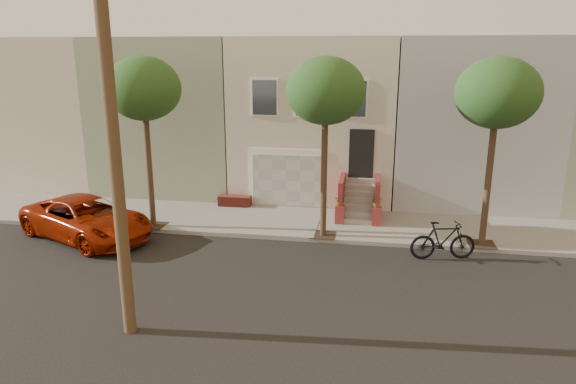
# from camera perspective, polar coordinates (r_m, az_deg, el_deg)

# --- Properties ---
(ground) EXTENTS (90.00, 90.00, 0.00)m
(ground) POSITION_cam_1_polar(r_m,az_deg,el_deg) (15.43, -1.38, -10.03)
(ground) COLOR black
(ground) RESTS_ON ground
(sidewalk) EXTENTS (40.00, 3.70, 0.15)m
(sidewalk) POSITION_cam_1_polar(r_m,az_deg,el_deg) (20.29, 1.46, -3.42)
(sidewalk) COLOR gray
(sidewalk) RESTS_ON ground
(house_row) EXTENTS (33.10, 11.70, 7.00)m
(house_row) POSITION_cam_1_polar(r_m,az_deg,el_deg) (25.18, 3.41, 8.60)
(house_row) COLOR beige
(house_row) RESTS_ON sidewalk
(tree_left) EXTENTS (2.70, 2.57, 6.30)m
(tree_left) POSITION_cam_1_polar(r_m,az_deg,el_deg) (19.42, -15.65, 10.82)
(tree_left) COLOR #2D2116
(tree_left) RESTS_ON sidewalk
(tree_mid) EXTENTS (2.70, 2.57, 6.30)m
(tree_mid) POSITION_cam_1_polar(r_m,az_deg,el_deg) (17.70, 4.17, 10.94)
(tree_mid) COLOR #2D2116
(tree_mid) RESTS_ON sidewalk
(tree_right) EXTENTS (2.70, 2.57, 6.30)m
(tree_right) POSITION_cam_1_polar(r_m,az_deg,el_deg) (18.04, 22.11, 9.96)
(tree_right) COLOR #2D2116
(tree_right) RESTS_ON sidewalk
(pickup_truck) EXTENTS (5.88, 4.47, 1.48)m
(pickup_truck) POSITION_cam_1_polar(r_m,az_deg,el_deg) (20.05, -21.33, -2.74)
(pickup_truck) COLOR #8F1C03
(pickup_truck) RESTS_ON ground
(motorcycle) EXTENTS (2.23, 1.04, 1.29)m
(motorcycle) POSITION_cam_1_polar(r_m,az_deg,el_deg) (17.60, 16.73, -5.13)
(motorcycle) COLOR black
(motorcycle) RESTS_ON ground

